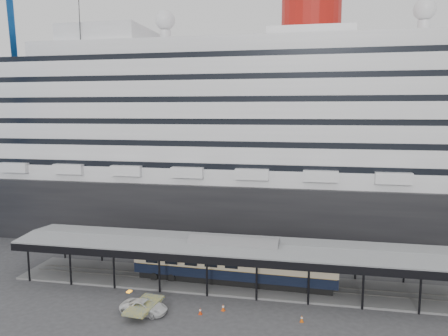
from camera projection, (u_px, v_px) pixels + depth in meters
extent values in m
plane|color=#353538|center=(230.00, 301.00, 49.27)|extent=(200.00, 200.00, 0.00)
cube|color=black|center=(262.00, 201.00, 79.73)|extent=(130.00, 30.00, 10.00)
cylinder|color=#A6130D|center=(311.00, 16.00, 73.98)|extent=(10.00, 10.00, 9.00)
sphere|color=silver|center=(165.00, 20.00, 79.01)|extent=(3.60, 3.60, 3.60)
sphere|color=silver|center=(425.00, 9.00, 70.43)|extent=(3.60, 3.60, 3.60)
cube|color=slate|center=(237.00, 283.00, 54.12)|extent=(56.00, 8.00, 0.24)
cube|color=slate|center=(236.00, 284.00, 53.40)|extent=(54.00, 0.08, 0.10)
cube|color=slate|center=(238.00, 280.00, 54.80)|extent=(54.00, 0.08, 0.10)
cube|color=black|center=(231.00, 262.00, 49.18)|extent=(56.00, 0.18, 0.90)
cube|color=black|center=(243.00, 239.00, 57.93)|extent=(56.00, 0.18, 0.90)
cube|color=slate|center=(238.00, 244.00, 53.46)|extent=(56.00, 9.00, 0.24)
cylinder|color=black|center=(83.00, 98.00, 73.06)|extent=(0.12, 0.12, 47.21)
imported|color=silver|center=(144.00, 307.00, 46.30)|extent=(5.27, 2.86, 1.40)
cube|color=black|center=(234.00, 279.00, 54.14)|extent=(24.11, 3.65, 0.80)
cube|color=black|center=(234.00, 271.00, 54.01)|extent=(25.27, 4.15, 1.26)
cube|color=#C7B38F|center=(234.00, 260.00, 53.83)|extent=(25.27, 4.19, 1.49)
cube|color=black|center=(234.00, 253.00, 53.70)|extent=(25.27, 4.15, 0.46)
cube|color=red|center=(200.00, 314.00, 46.15)|extent=(0.40, 0.40, 0.03)
cone|color=red|center=(200.00, 311.00, 46.11)|extent=(0.33, 0.33, 0.73)
cylinder|color=white|center=(200.00, 310.00, 46.10)|extent=(0.23, 0.23, 0.14)
cube|color=#DD4A0C|center=(223.00, 311.00, 46.97)|extent=(0.49, 0.49, 0.03)
cone|color=#DD4A0C|center=(223.00, 307.00, 46.92)|extent=(0.41, 0.41, 0.75)
cylinder|color=white|center=(223.00, 307.00, 46.91)|extent=(0.24, 0.24, 0.15)
cube|color=#D1560B|center=(302.00, 322.00, 44.47)|extent=(0.42, 0.42, 0.03)
cone|color=#D1560B|center=(302.00, 318.00, 44.43)|extent=(0.35, 0.35, 0.72)
cylinder|color=white|center=(302.00, 318.00, 44.42)|extent=(0.23, 0.23, 0.14)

